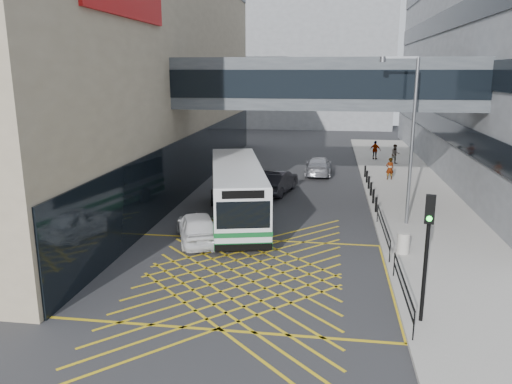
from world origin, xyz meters
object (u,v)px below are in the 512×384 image
at_px(bus, 237,191).
at_px(traffic_light, 427,241).
at_px(pedestrian_a, 390,169).
at_px(pedestrian_b, 395,154).
at_px(street_lamp, 409,131).
at_px(car_white, 197,227).
at_px(pedestrian_c, 375,150).
at_px(car_silver, 318,165).
at_px(litter_bin, 403,243).
at_px(car_dark, 277,181).

distance_m(bus, traffic_light, 13.73).
xyz_separation_m(bus, pedestrian_a, (9.65, 11.73, -0.75)).
bearing_deg(pedestrian_b, street_lamp, -105.25).
distance_m(car_white, pedestrian_c, 26.58).
distance_m(car_silver, pedestrian_a, 5.70).
xyz_separation_m(street_lamp, litter_bin, (-0.62, -4.72, -4.53)).
distance_m(car_dark, pedestrian_c, 15.77).
bearing_deg(pedestrian_a, litter_bin, 73.81).
height_order(bus, pedestrian_b, bus).
bearing_deg(bus, car_silver, 59.26).
distance_m(bus, pedestrian_c, 22.58).
distance_m(car_dark, street_lamp, 10.93).
relative_size(car_dark, pedestrian_c, 2.98).
bearing_deg(street_lamp, pedestrian_c, 91.80).
xyz_separation_m(car_dark, pedestrian_c, (7.78, 13.72, 0.22)).
bearing_deg(pedestrian_c, traffic_light, 108.12).
height_order(car_dark, traffic_light, traffic_light).
xyz_separation_m(pedestrian_b, pedestrian_c, (-1.56, 2.09, 0.00)).
bearing_deg(car_dark, pedestrian_a, -137.18).
distance_m(traffic_light, pedestrian_c, 31.59).
xyz_separation_m(street_lamp, pedestrian_c, (0.18, 20.25, -4.15)).
distance_m(traffic_light, pedestrian_a, 22.80).
distance_m(bus, car_dark, 7.08).
xyz_separation_m(car_dark, pedestrian_a, (8.13, 4.88, 0.18)).
xyz_separation_m(bus, car_dark, (1.52, 6.85, -0.93)).
distance_m(street_lamp, pedestrian_a, 12.17).
height_order(traffic_light, litter_bin, traffic_light).
relative_size(bus, pedestrian_c, 6.85).
bearing_deg(traffic_light, pedestrian_c, 99.51).
distance_m(car_dark, car_silver, 7.15).
bearing_deg(litter_bin, pedestrian_a, 85.91).
distance_m(litter_bin, pedestrian_a, 16.19).
xyz_separation_m(car_dark, litter_bin, (6.98, -11.26, -0.17)).
relative_size(bus, pedestrian_b, 6.86).
relative_size(car_white, litter_bin, 5.12).
bearing_deg(pedestrian_a, car_silver, -29.82).
height_order(car_dark, pedestrian_c, pedestrian_c).
bearing_deg(pedestrian_b, pedestrian_a, -109.92).
xyz_separation_m(bus, car_silver, (4.22, 13.47, -0.96)).
relative_size(car_silver, pedestrian_c, 2.88).
bearing_deg(car_white, pedestrian_a, -146.40).
relative_size(car_silver, traffic_light, 1.14).
bearing_deg(street_lamp, bus, -175.72).
height_order(car_silver, pedestrian_b, pedestrian_b).
relative_size(traffic_light, pedestrian_b, 2.53).
bearing_deg(car_silver, pedestrian_c, -124.40).
xyz_separation_m(bus, car_white, (-1.28, -3.81, -0.96)).
height_order(car_dark, pedestrian_a, pedestrian_a).
height_order(street_lamp, pedestrian_c, street_lamp).
bearing_deg(pedestrian_c, pedestrian_a, 112.39).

